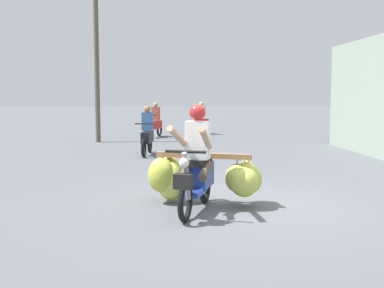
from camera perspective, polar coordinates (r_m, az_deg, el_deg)
The scene contains 6 objects.
ground_plane at distance 7.55m, azimuth 6.08°, elevation -7.27°, with size 120.00×120.00×0.00m, color #56595E.
motorbike_main_loaded at distance 7.38m, azimuth 0.60°, elevation -3.61°, with size 1.88×1.94×1.58m.
motorbike_distant_ahead_left at distance 19.22m, azimuth -4.39°, elevation 2.50°, with size 0.70×1.56×1.40m.
motorbike_distant_ahead_right at distance 13.68m, azimuth -5.37°, elevation 1.10°, with size 0.50×1.62×1.40m.
motorbike_distant_far_ahead at distance 20.45m, azimuth 1.09°, elevation 2.73°, with size 0.98×1.39×1.40m.
utility_pole at distance 17.54m, azimuth -11.30°, elevation 9.39°, with size 0.18×0.18×5.61m, color brown.
Camera 1 is at (-1.22, -7.25, 1.72)m, focal length 44.69 mm.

